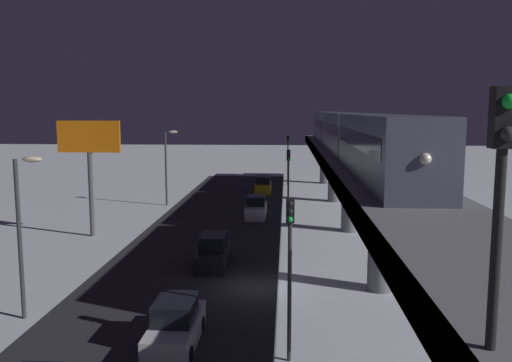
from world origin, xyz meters
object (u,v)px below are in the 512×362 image
object	(u,v)px
sedan_black	(213,253)
traffic_light_near	(290,256)
rail_signal	(501,174)
traffic_light_mid	(288,176)
subway_train	(345,131)
commercial_billboard	(89,148)
sedan_white_2	(256,208)
sedan_white	(175,327)
sedan_yellow	(263,186)
traffic_light_far	(288,153)

from	to	relation	value
sedan_black	traffic_light_near	xyz separation A→B (m)	(-4.70, 12.67, 3.40)
rail_signal	traffic_light_mid	world-z (taller)	rail_signal
subway_train	traffic_light_mid	distance (m)	6.86
commercial_billboard	sedan_white_2	bearing A→B (deg)	-146.38
traffic_light_near	sedan_white_2	bearing A→B (deg)	-84.11
subway_train	commercial_billboard	world-z (taller)	subway_train
sedan_white	rail_signal	bearing A→B (deg)	-59.12
rail_signal	traffic_light_near	world-z (taller)	rail_signal
sedan_white	subway_train	bearing A→B (deg)	70.10
traffic_light_mid	subway_train	bearing A→B (deg)	-148.43
sedan_yellow	commercial_billboard	bearing A→B (deg)	-118.41
sedan_white_2	traffic_light_near	size ratio (longest dim) A/B	0.71
sedan_white_2	traffic_light_near	bearing A→B (deg)	-84.11
sedan_black	traffic_light_far	world-z (taller)	traffic_light_far
sedan_white	commercial_billboard	world-z (taller)	commercial_billboard
sedan_yellow	traffic_light_far	xyz separation A→B (m)	(-2.90, -6.97, 3.40)
sedan_white	traffic_light_near	xyz separation A→B (m)	(-4.70, 1.15, 3.41)
sedan_black	sedan_yellow	distance (m)	30.00
sedan_yellow	traffic_light_far	world-z (taller)	traffic_light_far
rail_signal	traffic_light_near	distance (m)	12.96
traffic_light_near	commercial_billboard	xyz separation A→B (m)	(15.15, -19.98, 2.63)
sedan_yellow	commercial_billboard	size ratio (longest dim) A/B	0.53
rail_signal	traffic_light_mid	bearing A→B (deg)	-85.29
traffic_light_far	commercial_billboard	world-z (taller)	commercial_billboard
sedan_white_2	subway_train	bearing A→B (deg)	-2.01
sedan_white_2	traffic_light_near	xyz separation A→B (m)	(-2.90, 28.12, 3.40)
sedan_black	traffic_light_mid	distance (m)	13.44
rail_signal	sedan_yellow	world-z (taller)	rail_signal
commercial_billboard	traffic_light_far	bearing A→B (deg)	-117.09
traffic_light_near	traffic_light_far	xyz separation A→B (m)	(0.00, -49.58, 0.00)
sedan_white_2	traffic_light_near	distance (m)	28.47
traffic_light_far	rail_signal	bearing A→B (deg)	92.81
sedan_white	traffic_light_mid	world-z (taller)	traffic_light_mid
subway_train	traffic_light_near	distance (m)	28.51
sedan_yellow	commercial_billboard	world-z (taller)	commercial_billboard
sedan_black	commercial_billboard	xyz separation A→B (m)	(10.45, -7.31, 6.03)
sedan_black	traffic_light_near	distance (m)	13.93
sedan_white	traffic_light_far	xyz separation A→B (m)	(-4.70, -48.43, 3.41)
subway_train	sedan_black	size ratio (longest dim) A/B	11.83
sedan_white	traffic_light_mid	size ratio (longest dim) A/B	0.74
traffic_light_near	commercial_billboard	bearing A→B (deg)	-52.83
subway_train	traffic_light_mid	world-z (taller)	subway_train
sedan_white_2	traffic_light_mid	world-z (taller)	traffic_light_mid
sedan_yellow	traffic_light_mid	bearing A→B (deg)	-80.76
rail_signal	traffic_light_mid	xyz separation A→B (m)	(3.01, -36.54, -4.58)
subway_train	sedan_black	world-z (taller)	subway_train
sedan_white_2	sedan_white	bearing A→B (deg)	-93.82
traffic_light_near	sedan_black	bearing A→B (deg)	-69.64
traffic_light_near	traffic_light_mid	xyz separation A→B (m)	(0.00, -24.79, 0.00)
traffic_light_mid	traffic_light_near	bearing A→B (deg)	90.00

